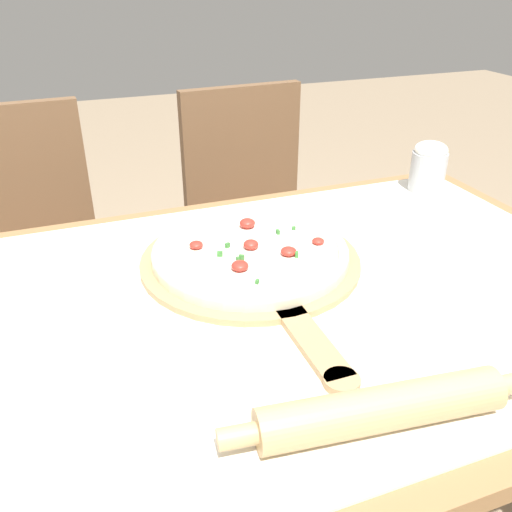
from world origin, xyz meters
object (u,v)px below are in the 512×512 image
rolling_pin (381,409)px  chair_right (253,215)px  pizza_peel (253,264)px  chair_left (30,249)px  flour_cup (429,166)px  pizza (250,251)px

rolling_pin → chair_right: bearing=77.7°
pizza_peel → chair_left: chair_left is taller
chair_right → flour_cup: 0.59m
rolling_pin → chair_left: (-0.43, 1.06, -0.23)m
pizza → flour_cup: (0.52, 0.19, 0.04)m
chair_left → pizza: bearing=-58.9°
pizza_peel → chair_right: (0.24, 0.65, -0.21)m
rolling_pin → flour_cup: (0.52, 0.62, 0.03)m
pizza_peel → chair_left: bearing=122.9°
pizza → chair_left: chair_left is taller
pizza_peel → chair_right: bearing=69.8°
pizza → chair_left: size_ratio=0.40×
chair_right → flour_cup: chair_right is taller
chair_right → rolling_pin: bearing=-105.6°
pizza_peel → chair_right: chair_right is taller
pizza → rolling_pin: size_ratio=0.91×
pizza_peel → flour_cup: 0.57m
chair_left → chair_right: (0.66, -0.00, 0.00)m
pizza_peel → rolling_pin: 0.41m
rolling_pin → flour_cup: bearing=50.3°
pizza_peel → pizza: 0.03m
rolling_pin → chair_left: bearing=111.9°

